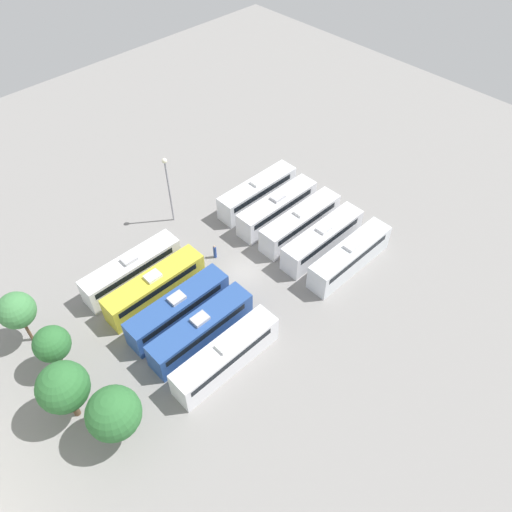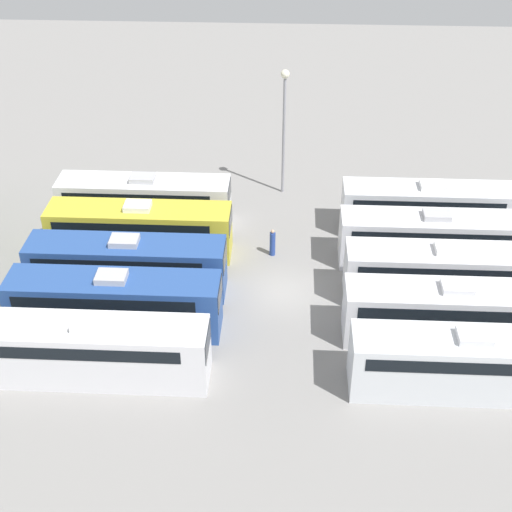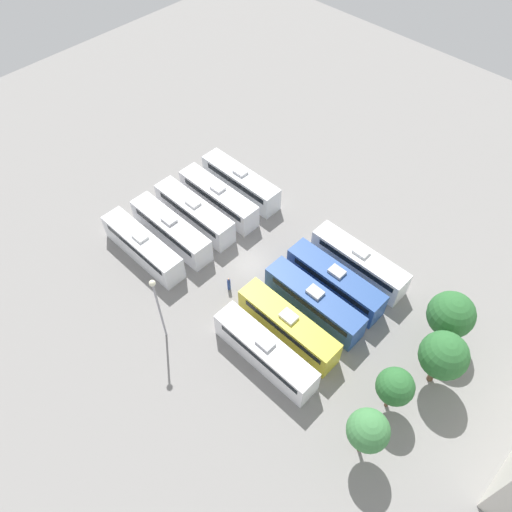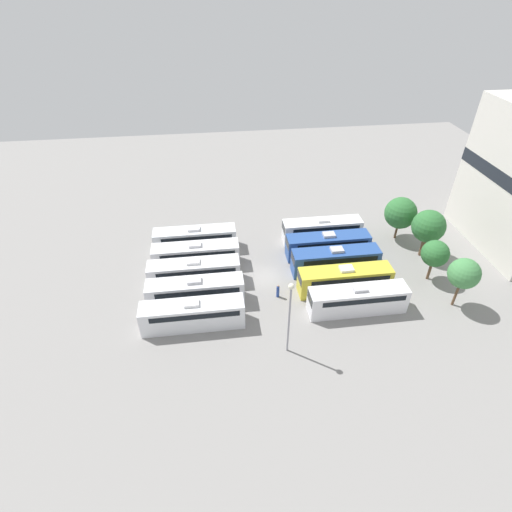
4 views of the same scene
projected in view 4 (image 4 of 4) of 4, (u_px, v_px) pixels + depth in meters
ground_plane at (267, 277)px, 51.64m from camera, size 111.26×111.26×0.00m
bus_0 at (195, 238)px, 55.68m from camera, size 2.59×11.34×3.54m
bus_1 at (196, 254)px, 52.60m from camera, size 2.59×11.34×3.54m
bus_2 at (195, 272)px, 49.67m from camera, size 2.59×11.34×3.54m
bus_3 at (196, 291)px, 46.74m from camera, size 2.59×11.34×3.54m
bus_4 at (193, 314)px, 43.69m from camera, size 2.59×11.34×3.54m
bus_5 at (322, 229)px, 57.56m from camera, size 2.59×11.34×3.54m
bus_6 at (328, 245)px, 54.46m from camera, size 2.59×11.34×3.54m
bus_7 at (336, 260)px, 51.66m from camera, size 2.59×11.34×3.54m
bus_8 at (345, 279)px, 48.51m from camera, size 2.59×11.34×3.54m
bus_9 at (358, 299)px, 45.63m from camera, size 2.59×11.34×3.54m
worker_person at (278, 291)px, 48.05m from camera, size 0.36×0.36×1.83m
light_pole at (290, 308)px, 38.26m from camera, size 0.60×0.60×9.10m
tree_0 at (401, 213)px, 56.47m from camera, size 4.50×4.50×6.46m
tree_1 at (429, 226)px, 52.75m from camera, size 4.37×4.37×6.87m
tree_2 at (435, 254)px, 49.01m from camera, size 3.36×3.36×5.65m
tree_3 at (464, 274)px, 44.64m from camera, size 3.52×3.52×6.49m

